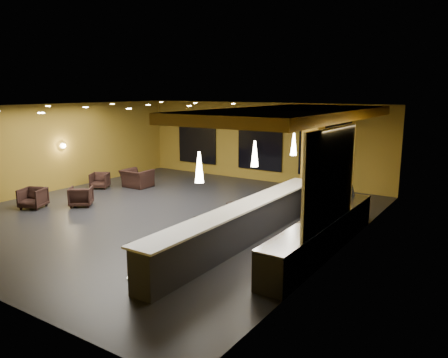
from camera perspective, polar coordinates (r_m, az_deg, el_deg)
The scene contains 34 objects.
floor at distance 14.75m, azimuth -7.60°, elevation -4.61°, with size 12.00×13.00×0.10m, color black.
ceiling at distance 14.19m, azimuth -7.99°, elevation 9.50°, with size 12.00×13.00×0.10m, color black.
wall_back at distance 19.72m, azimuth 4.85°, elevation 4.86°, with size 12.00×0.10×3.50m, color olive.
wall_left at distance 18.87m, azimuth -21.81°, elevation 3.78°, with size 0.10×13.00×3.50m, color olive.
wall_right at distance 11.38m, azimuth 15.83°, elevation -0.44°, with size 0.10×13.00×3.50m, color olive.
wood_soffit at distance 12.84m, azimuth 8.81°, elevation 8.43°, with size 3.60×8.00×0.28m, color #BD8D37.
window_left at distance 21.51m, azimuth -3.53°, elevation 5.30°, with size 2.20×0.06×2.40m, color black.
window_center at distance 19.63m, azimuth 4.69°, elevation 4.68°, with size 2.20×0.06×2.40m, color black.
window_right at distance 18.38m, azimuth 12.93°, elevation 3.97°, with size 2.20×0.06×2.40m, color black.
tile_backsplash at distance 10.43m, azimuth 13.75°, elevation 0.00°, with size 0.06×3.20×2.40m, color white.
bar_counter at distance 11.75m, azimuth 2.70°, elevation -5.93°, with size 0.60×8.00×1.00m, color black.
bar_top at distance 11.61m, azimuth 2.73°, elevation -3.46°, with size 0.78×8.10×0.05m, color silver.
prep_counter at distance 11.39m, azimuth 12.76°, elevation -7.16°, with size 0.70×6.00×0.86m, color black.
prep_top at distance 11.26m, azimuth 12.86°, elevation -4.97°, with size 0.72×6.00×0.03m, color silver.
wall_shelf_lower at distance 10.38m, azimuth 12.54°, elevation -2.26°, with size 0.30×1.50×0.03m, color silver.
wall_shelf_upper at distance 10.28m, azimuth 12.65°, elevation 0.18°, with size 0.30×1.50×0.03m, color silver.
column at distance 15.52m, azimuth 11.48°, elevation 2.87°, with size 0.60×0.60×3.50m, color olive.
wall_sconce at distance 19.01m, azimuth -20.30°, elevation 4.09°, with size 0.22×0.22×0.22m, color #FFE5B2.
pendant_0 at distance 9.69m, azimuth -3.25°, elevation 1.56°, with size 0.20×0.20×0.70m, color white.
pendant_1 at distance 11.77m, azimuth 4.04°, elevation 3.32°, with size 0.20×0.20×0.70m, color white.
pendant_2 at distance 13.98m, azimuth 9.09°, elevation 4.50°, with size 0.20×0.20×0.70m, color white.
staff_a at distance 13.68m, azimuth 11.52°, elevation -2.45°, with size 0.57×0.37×1.55m, color black.
staff_b at distance 14.20m, azimuth 15.01°, elevation -1.81°, with size 0.82×0.64×1.69m, color black.
staff_c at distance 13.79m, azimuth 15.17°, elevation -2.14°, with size 0.84×0.55×1.73m, color black.
armchair_a at distance 16.52m, azimuth -23.69°, elevation -2.29°, with size 0.76×0.78×0.71m, color black.
armchair_b at distance 16.22m, azimuth -18.18°, elevation -2.17°, with size 0.74×0.76×0.70m, color black.
armchair_c at distance 18.92m, azimuth -15.91°, elevation -0.19°, with size 0.70×0.72×0.66m, color black.
armchair_d at distance 18.78m, azimuth -11.30°, elevation 0.09°, with size 1.15×1.00×0.75m, color black.
bar_stool_0 at distance 9.75m, azimuth -11.53°, elevation -9.89°, with size 0.40×0.40×0.78m.
bar_stool_1 at distance 10.43m, azimuth -6.68°, elevation -8.48°, with size 0.37×0.37×0.73m.
bar_stool_2 at distance 11.58m, azimuth -3.19°, elevation -6.33°, with size 0.38×0.38×0.75m.
bar_stool_3 at distance 12.80m, azimuth 1.15°, elevation -4.39°, with size 0.41×0.41×0.81m.
bar_stool_4 at distance 13.77m, azimuth 3.89°, elevation -3.45°, with size 0.37×0.37×0.74m.
bar_stool_5 at distance 14.88m, azimuth 7.12°, elevation -2.13°, with size 0.42×0.42×0.83m.
Camera 1 is at (9.36, -10.65, 4.02)m, focal length 35.00 mm.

